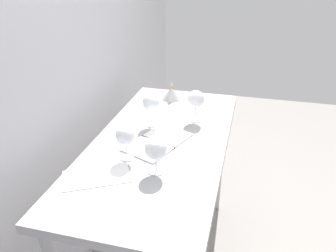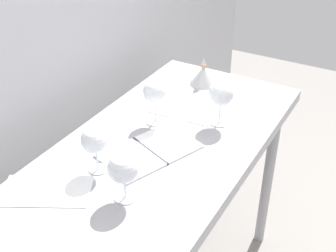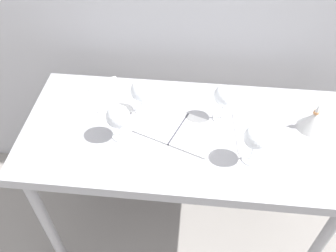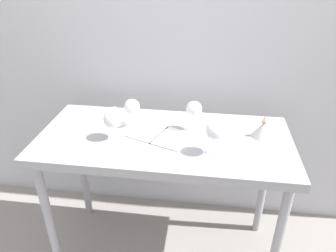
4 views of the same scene
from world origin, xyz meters
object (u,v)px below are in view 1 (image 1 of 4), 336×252
object	(u,v)px
wine_glass_near_left	(156,149)
open_notebook	(158,142)
tasting_sheet_upper	(169,115)
decanter_funnel	(172,93)
wine_glass_far_left	(126,136)
wine_glass_near_right	(196,100)
wine_glass_far_right	(151,103)
tasting_sheet_lower	(97,177)

from	to	relation	value
wine_glass_near_left	open_notebook	bearing A→B (deg)	14.53
open_notebook	tasting_sheet_upper	bearing A→B (deg)	25.64
open_notebook	decanter_funnel	bearing A→B (deg)	27.99
wine_glass_near_left	open_notebook	size ratio (longest dim) A/B	0.43
wine_glass_far_left	tasting_sheet_upper	xyz separation A→B (m)	(0.50, -0.07, -0.12)
wine_glass_near_right	wine_glass_near_left	world-z (taller)	wine_glass_near_right
decanter_funnel	open_notebook	bearing A→B (deg)	-173.04
decanter_funnel	wine_glass_far_right	bearing A→B (deg)	177.49
wine_glass_near_left	decanter_funnel	size ratio (longest dim) A/B	1.26
wine_glass_far_right	tasting_sheet_lower	world-z (taller)	wine_glass_far_right
decanter_funnel	wine_glass_near_right	bearing A→B (deg)	-143.04
wine_glass_far_right	wine_glass_far_left	bearing A→B (deg)	178.49
wine_glass_far_right	decanter_funnel	size ratio (longest dim) A/B	1.37
tasting_sheet_lower	decanter_funnel	distance (m)	0.91
wine_glass_near_right	decanter_funnel	distance (m)	0.35
open_notebook	tasting_sheet_upper	distance (m)	0.33
wine_glass_far_right	open_notebook	distance (m)	0.24
open_notebook	tasting_sheet_lower	world-z (taller)	open_notebook
wine_glass_near_left	wine_glass_far_right	bearing A→B (deg)	19.30
wine_glass_near_left	tasting_sheet_lower	world-z (taller)	wine_glass_near_left
wine_glass_far_left	wine_glass_near_left	xyz separation A→B (m)	(-0.07, -0.16, -0.00)
wine_glass_far_left	tasting_sheet_upper	world-z (taller)	wine_glass_far_left
wine_glass_far_right	wine_glass_far_left	xyz separation A→B (m)	(-0.35, 0.01, -0.01)
wine_glass_far_left	tasting_sheet_lower	bearing A→B (deg)	156.30
wine_glass_near_left	open_notebook	xyz separation A→B (m)	(0.24, 0.06, -0.11)
wine_glass_far_right	open_notebook	world-z (taller)	wine_glass_far_right
wine_glass_far_right	tasting_sheet_lower	xyz separation A→B (m)	(-0.52, 0.08, -0.13)
wine_glass_far_left	tasting_sheet_upper	bearing A→B (deg)	-7.75
tasting_sheet_lower	tasting_sheet_upper	bearing A→B (deg)	-40.71
open_notebook	tasting_sheet_upper	size ratio (longest dim) A/B	1.46
wine_glass_near_left	tasting_sheet_lower	size ratio (longest dim) A/B	0.59
wine_glass_near_left	tasting_sheet_lower	distance (m)	0.28
wine_glass_far_right	decanter_funnel	xyz separation A→B (m)	(0.38, -0.02, -0.09)
wine_glass_near_right	decanter_funnel	size ratio (longest dim) A/B	1.36
wine_glass_near_left	tasting_sheet_lower	xyz separation A→B (m)	(-0.10, 0.23, -0.11)
wine_glass_near_right	wine_glass_near_left	xyz separation A→B (m)	(-0.54, 0.07, -0.01)
tasting_sheet_lower	wine_glass_near_left	bearing A→B (deg)	-95.58
wine_glass_far_right	wine_glass_far_left	size ratio (longest dim) A/B	1.08
wine_glass_near_right	wine_glass_far_left	bearing A→B (deg)	154.11
wine_glass_far_left	decanter_funnel	size ratio (longest dim) A/B	1.27
wine_glass_near_left	tasting_sheet_upper	world-z (taller)	wine_glass_near_left
wine_glass_far_left	open_notebook	bearing A→B (deg)	-28.83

